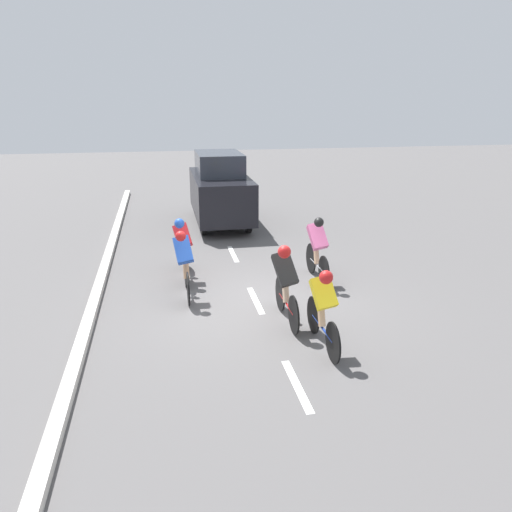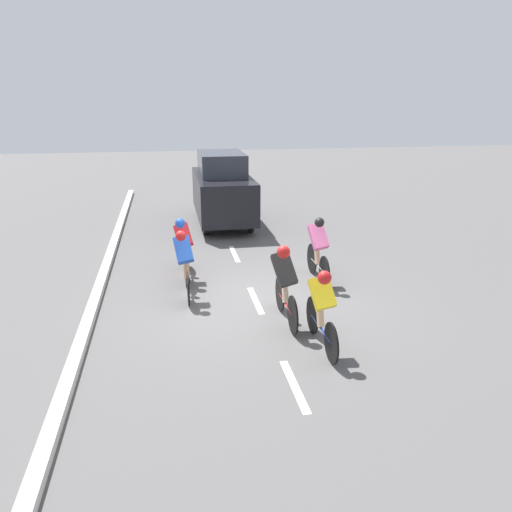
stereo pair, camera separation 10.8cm
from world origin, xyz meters
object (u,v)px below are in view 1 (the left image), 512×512
Objects in this scene: support_car at (220,189)px; cyclist_pink at (317,247)px; cyclist_blue at (185,262)px; cyclist_black at (285,281)px; cyclist_yellow at (323,306)px; cyclist_red at (184,246)px.

cyclist_pink is at bearing 104.23° from support_car.
support_car reaches higher than cyclist_blue.
cyclist_pink reaches higher than cyclist_blue.
cyclist_black is at bearing 58.51° from cyclist_pink.
cyclist_black is at bearing -71.01° from cyclist_yellow.
support_car reaches higher than cyclist_yellow.
cyclist_black is 7.78m from support_car.
cyclist_black is 3.24m from cyclist_red.
cyclist_pink is 0.98× the size of cyclist_black.
support_car is (-1.47, -6.16, 0.36)m from cyclist_blue.
cyclist_black is 1.03× the size of cyclist_red.
cyclist_red is 0.40× the size of support_car.
support_car is at bearing -88.27° from cyclist_black.
cyclist_blue is at bearing 87.82° from cyclist_red.
cyclist_red is 5.20m from support_car.
cyclist_black is (1.23, 2.00, 0.04)m from cyclist_pink.
cyclist_yellow is at bearing 108.99° from cyclist_black.
cyclist_pink is at bearing -172.37° from cyclist_blue.
cyclist_blue is 1.00× the size of cyclist_yellow.
cyclist_yellow is (-2.07, 2.66, -0.01)m from cyclist_blue.
cyclist_black is (0.36, -1.06, 0.06)m from cyclist_yellow.
support_car is at bearing -106.00° from cyclist_red.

